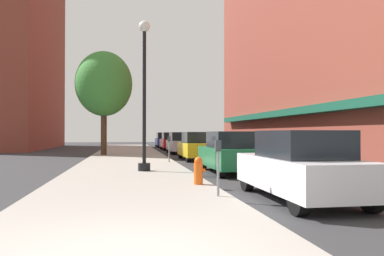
{
  "coord_description": "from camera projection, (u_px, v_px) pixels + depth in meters",
  "views": [
    {
      "loc": [
        -0.04,
        -4.49,
        1.6
      ],
      "look_at": [
        4.08,
        19.72,
        1.92
      ],
      "focal_mm": 35.44,
      "sensor_mm": 36.0,
      "label": 1
    }
  ],
  "objects": [
    {
      "name": "lamppost",
      "position": [
        144.0,
        92.0,
        14.85
      ],
      "size": [
        0.48,
        0.48,
        5.9
      ],
      "color": "black",
      "rests_on": "sidewalk_slab"
    },
    {
      "name": "car_blue",
      "position": [
        164.0,
        140.0,
        42.58
      ],
      "size": [
        1.8,
        4.3,
        1.66
      ],
      "rotation": [
        0.0,
        0.0,
        0.03
      ],
      "color": "black",
      "rests_on": "ground"
    },
    {
      "name": "parking_meter_far",
      "position": [
        218.0,
        161.0,
        8.87
      ],
      "size": [
        0.14,
        0.09,
        1.31
      ],
      "color": "slate",
      "rests_on": "sidewalk_slab"
    },
    {
      "name": "fire_hydrant",
      "position": [
        198.0,
        170.0,
        10.92
      ],
      "size": [
        0.33,
        0.26,
        0.79
      ],
      "color": "#E05614",
      "rests_on": "sidewalk_slab"
    },
    {
      "name": "building_far_background",
      "position": [
        20.0,
        53.0,
        39.16
      ],
      "size": [
        6.8,
        18.0,
        19.87
      ],
      "color": "brown",
      "rests_on": "ground"
    },
    {
      "name": "sidewalk_slab",
      "position": [
        128.0,
        158.0,
        23.14
      ],
      "size": [
        4.8,
        50.0,
        0.12
      ],
      "primitive_type": "cube",
      "color": "gray",
      "rests_on": "ground"
    },
    {
      "name": "tree_near",
      "position": [
        104.0,
        84.0,
        25.89
      ],
      "size": [
        3.85,
        3.85,
        7.06
      ],
      "color": "#422D1E",
      "rests_on": "sidewalk_slab"
    },
    {
      "name": "car_silver",
      "position": [
        180.0,
        143.0,
        29.38
      ],
      "size": [
        1.8,
        4.3,
        1.66
      ],
      "rotation": [
        0.0,
        0.0,
        0.03
      ],
      "color": "black",
      "rests_on": "ground"
    },
    {
      "name": "ground_plane",
      "position": [
        196.0,
        159.0,
        22.82
      ],
      "size": [
        90.0,
        90.0,
        0.0
      ],
      "primitive_type": "plane",
      "color": "#2D2D30"
    },
    {
      "name": "car_white",
      "position": [
        300.0,
        166.0,
        8.99
      ],
      "size": [
        1.8,
        4.3,
        1.66
      ],
      "rotation": [
        0.0,
        0.0,
        -0.01
      ],
      "color": "black",
      "rests_on": "ground"
    },
    {
      "name": "car_yellow",
      "position": [
        197.0,
        146.0,
        22.29
      ],
      "size": [
        1.8,
        4.3,
        1.66
      ],
      "rotation": [
        0.0,
        0.0,
        -0.0
      ],
      "color": "black",
      "rests_on": "ground"
    },
    {
      "name": "car_green",
      "position": [
        230.0,
        153.0,
        15.11
      ],
      "size": [
        1.8,
        4.3,
        1.66
      ],
      "rotation": [
        0.0,
        0.0,
        0.02
      ],
      "color": "black",
      "rests_on": "ground"
    },
    {
      "name": "car_red",
      "position": [
        171.0,
        141.0,
        35.8
      ],
      "size": [
        1.8,
        4.3,
        1.66
      ],
      "rotation": [
        0.0,
        0.0,
        0.02
      ],
      "color": "black",
      "rests_on": "ground"
    },
    {
      "name": "parking_meter_near",
      "position": [
        169.0,
        146.0,
        19.37
      ],
      "size": [
        0.14,
        0.09,
        1.31
      ],
      "color": "slate",
      "rests_on": "sidewalk_slab"
    },
    {
      "name": "building_right_brick",
      "position": [
        329.0,
        26.0,
        28.74
      ],
      "size": [
        6.8,
        40.0,
        19.45
      ],
      "color": "brown",
      "rests_on": "ground"
    }
  ]
}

